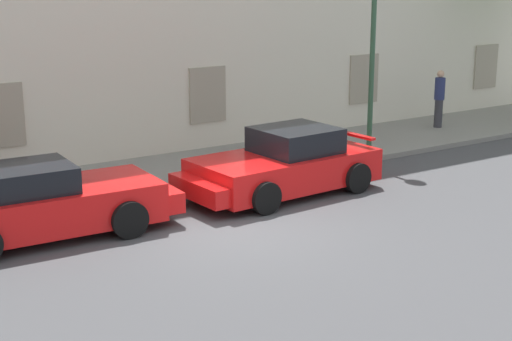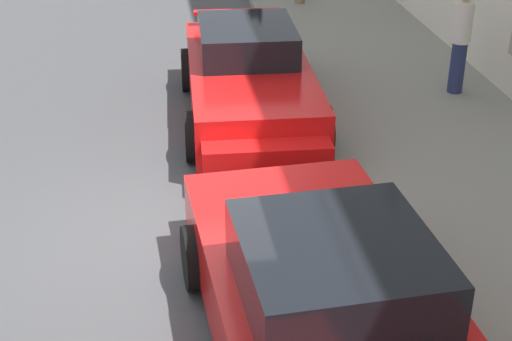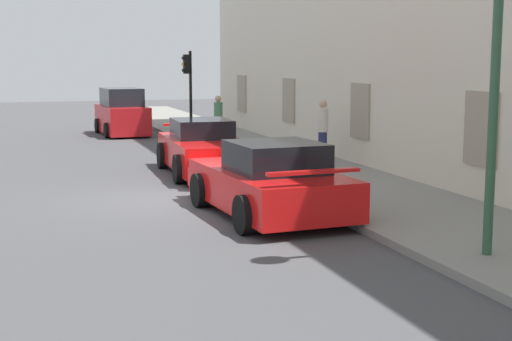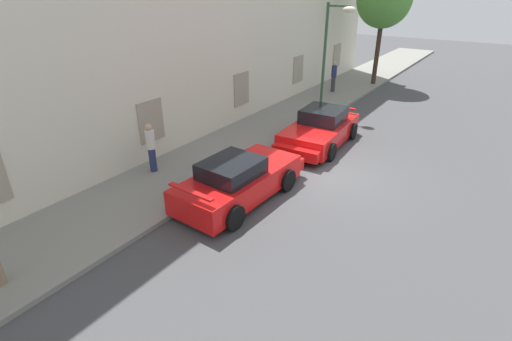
{
  "view_description": "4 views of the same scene",
  "coord_description": "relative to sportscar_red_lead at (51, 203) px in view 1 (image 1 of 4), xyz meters",
  "views": [
    {
      "loc": [
        -7.56,
        -12.24,
        4.95
      ],
      "look_at": [
        1.41,
        1.39,
        0.66
      ],
      "focal_mm": 54.55,
      "sensor_mm": 36.0,
      "label": 1
    },
    {
      "loc": [
        7.6,
        0.1,
        4.81
      ],
      "look_at": [
        0.37,
        1.16,
        0.98
      ],
      "focal_mm": 53.3,
      "sensor_mm": 36.0,
      "label": 2
    },
    {
      "loc": [
        15.54,
        -3.08,
        2.97
      ],
      "look_at": [
        -0.69,
        2.17,
        0.43
      ],
      "focal_mm": 52.2,
      "sensor_mm": 36.0,
      "label": 3
    },
    {
      "loc": [
        -11.55,
        -4.65,
        6.06
      ],
      "look_at": [
        -2.32,
        1.56,
        0.61
      ],
      "focal_mm": 26.95,
      "sensor_mm": 36.0,
      "label": 4
    }
  ],
  "objects": [
    {
      "name": "ground_plane",
      "position": [
        3.1,
        -1.57,
        -0.63
      ],
      "size": [
        80.0,
        80.0,
        0.0
      ],
      "primitive_type": "plane",
      "color": "#444447"
    },
    {
      "name": "sportscar_yellow_flank",
      "position": [
        5.21,
        -0.09,
        -0.0
      ],
      "size": [
        4.68,
        2.42,
        1.45
      ],
      "color": "red",
      "rests_on": "ground"
    },
    {
      "name": "pedestrian_admiring",
      "position": [
        13.18,
        2.77,
        0.42
      ],
      "size": [
        0.44,
        0.44,
        1.76
      ],
      "color": "#333338",
      "rests_on": "sidewalk"
    },
    {
      "name": "sidewalk",
      "position": [
        3.1,
        2.6,
        -0.56
      ],
      "size": [
        60.0,
        3.33,
        0.14
      ],
      "primitive_type": "cube",
      "color": "gray",
      "rests_on": "ground"
    },
    {
      "name": "street_lamp",
      "position": [
        9.57,
        1.4,
        3.08
      ],
      "size": [
        0.44,
        1.42,
        5.11
      ],
      "color": "#2D5138",
      "rests_on": "sidewalk"
    },
    {
      "name": "sportscar_red_lead",
      "position": [
        0.0,
        0.0,
        0.0
      ],
      "size": [
        4.8,
        2.18,
        1.42
      ],
      "color": "red",
      "rests_on": "ground"
    }
  ]
}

